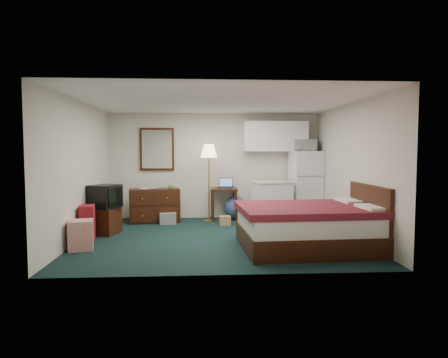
{
  "coord_description": "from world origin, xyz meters",
  "views": [
    {
      "loc": [
        -0.33,
        -7.31,
        1.6
      ],
      "look_at": [
        0.12,
        0.32,
        1.07
      ],
      "focal_mm": 32.0,
      "sensor_mm": 36.0,
      "label": 1
    }
  ],
  "objects": [
    {
      "name": "fridge",
      "position": [
        2.13,
        1.88,
        0.8
      ],
      "size": [
        0.72,
        0.72,
        1.61
      ],
      "primitive_type": null,
      "rotation": [
        0.0,
        0.0,
        0.09
      ],
      "color": "white",
      "rests_on": "floor"
    },
    {
      "name": "floor_lamp",
      "position": [
        -0.13,
        1.74,
        0.88
      ],
      "size": [
        0.46,
        0.46,
        1.76
      ],
      "primitive_type": null,
      "rotation": [
        0.0,
        0.0,
        -0.22
      ],
      "color": "#C08842",
      "rests_on": "floor"
    },
    {
      "name": "floor",
      "position": [
        0.0,
        0.0,
        0.0
      ],
      "size": [
        5.0,
        4.5,
        0.01
      ],
      "primitive_type": "cube",
      "color": "black",
      "rests_on": "ground"
    },
    {
      "name": "laptop",
      "position": [
        0.25,
        1.94,
        0.86
      ],
      "size": [
        0.38,
        0.33,
        0.23
      ],
      "primitive_type": null,
      "rotation": [
        0.0,
        0.0,
        -0.2
      ],
      "color": "black",
      "rests_on": "desk"
    },
    {
      "name": "bed",
      "position": [
        1.45,
        -0.92,
        0.35
      ],
      "size": [
        2.27,
        1.82,
        0.7
      ],
      "primitive_type": null,
      "rotation": [
        0.0,
        0.0,
        0.05
      ],
      "color": "#591723",
      "rests_on": "floor"
    },
    {
      "name": "mug",
      "position": [
        -0.99,
        1.65,
        0.82
      ],
      "size": [
        0.15,
        0.13,
        0.12
      ],
      "primitive_type": "imported",
      "rotation": [
        0.0,
        0.0,
        0.36
      ],
      "color": "#559247",
      "rests_on": "dresser"
    },
    {
      "name": "microwave",
      "position": [
        2.11,
        1.9,
        1.77
      ],
      "size": [
        0.51,
        0.29,
        0.34
      ],
      "primitive_type": "imported",
      "rotation": [
        0.0,
        0.0,
        -0.04
      ],
      "color": "white",
      "rests_on": "fridge"
    },
    {
      "name": "suitcase",
      "position": [
        -2.35,
        -0.11,
        0.32
      ],
      "size": [
        0.31,
        0.43,
        0.64
      ],
      "primitive_type": null,
      "rotation": [
        0.0,
        0.0,
        0.17
      ],
      "color": "maroon",
      "rests_on": "floor"
    },
    {
      "name": "file_bin",
      "position": [
        -1.04,
        1.47,
        0.12
      ],
      "size": [
        0.36,
        0.27,
        0.25
      ],
      "primitive_type": null,
      "rotation": [
        0.0,
        0.0,
        0.02
      ],
      "color": "gray",
      "rests_on": "floor"
    },
    {
      "name": "walls",
      "position": [
        0.0,
        0.0,
        1.25
      ],
      "size": [
        5.01,
        4.51,
        2.5
      ],
      "color": "beige",
      "rests_on": "floor"
    },
    {
      "name": "book_a",
      "position": [
        -1.65,
        1.67,
        0.88
      ],
      "size": [
        0.18,
        0.02,
        0.24
      ],
      "primitive_type": "imported",
      "rotation": [
        0.0,
        0.0,
        0.03
      ],
      "color": "olive",
      "rests_on": "dresser"
    },
    {
      "name": "cardboard_box_a",
      "position": [
        0.2,
        1.26,
        0.1
      ],
      "size": [
        0.25,
        0.22,
        0.2
      ],
      "primitive_type": null,
      "rotation": [
        0.0,
        0.0,
        0.1
      ],
      "color": "olive",
      "rests_on": "floor"
    },
    {
      "name": "kitchen_counter",
      "position": [
        1.29,
        1.64,
        0.44
      ],
      "size": [
        0.91,
        0.76,
        0.89
      ],
      "primitive_type": null,
      "rotation": [
        0.0,
        0.0,
        0.19
      ],
      "color": "white",
      "rests_on": "floor"
    },
    {
      "name": "cardboard_box_b",
      "position": [
        0.84,
        1.7,
        0.13
      ],
      "size": [
        0.25,
        0.28,
        0.26
      ],
      "primitive_type": null,
      "rotation": [
        0.0,
        0.0,
        -0.12
      ],
      "color": "olive",
      "rests_on": "floor"
    },
    {
      "name": "headboard",
      "position": [
        2.46,
        -0.92,
        0.55
      ],
      "size": [
        0.06,
        1.56,
        1.0
      ],
      "primitive_type": null,
      "color": "#35170A",
      "rests_on": "walls"
    },
    {
      "name": "tv_stand",
      "position": [
        -2.21,
        0.47,
        0.25
      ],
      "size": [
        0.63,
        0.66,
        0.51
      ],
      "primitive_type": null,
      "rotation": [
        0.0,
        0.0,
        -0.25
      ],
      "color": "#35170A",
      "rests_on": "floor"
    },
    {
      "name": "upper_cabinets",
      "position": [
        1.45,
        2.08,
        1.95
      ],
      "size": [
        1.5,
        0.35,
        0.7
      ],
      "primitive_type": null,
      "color": "white",
      "rests_on": "walls"
    },
    {
      "name": "ceiling",
      "position": [
        0.0,
        0.0,
        2.5
      ],
      "size": [
        5.0,
        4.5,
        0.01
      ],
      "primitive_type": "cube",
      "color": "beige",
      "rests_on": "walls"
    },
    {
      "name": "crt_tv",
      "position": [
        -2.17,
        0.44,
        0.73
      ],
      "size": [
        0.66,
        0.68,
        0.45
      ],
      "primitive_type": null,
      "rotation": [
        0.0,
        0.0,
        -0.44
      ],
      "color": "black",
      "rests_on": "tv_stand"
    },
    {
      "name": "mirror",
      "position": [
        -1.35,
        2.22,
        1.65
      ],
      "size": [
        0.8,
        0.06,
        1.0
      ],
      "primitive_type": null,
      "color": "white",
      "rests_on": "walls"
    },
    {
      "name": "desk",
      "position": [
        0.22,
        1.93,
        0.37
      ],
      "size": [
        0.6,
        0.6,
        0.74
      ],
      "primitive_type": null,
      "rotation": [
        0.0,
        0.0,
        0.02
      ],
      "color": "#35170A",
      "rests_on": "floor"
    },
    {
      "name": "book_b",
      "position": [
        -1.47,
        1.82,
        0.88
      ],
      "size": [
        0.17,
        0.07,
        0.23
      ],
      "primitive_type": "imported",
      "rotation": [
        0.0,
        0.0,
        0.26
      ],
      "color": "olive",
      "rests_on": "dresser"
    },
    {
      "name": "retail_box",
      "position": [
        -2.28,
        -0.77,
        0.24
      ],
      "size": [
        0.46,
        0.46,
        0.48
      ],
      "primitive_type": null,
      "rotation": [
        0.0,
        0.0,
        0.24
      ],
      "color": "#F1DDCE",
      "rests_on": "floor"
    },
    {
      "name": "exercise_ball",
      "position": [
        0.5,
        1.96,
        0.27
      ],
      "size": [
        0.63,
        0.63,
        0.55
      ],
      "primitive_type": "sphere",
      "rotation": [
        0.0,
        0.0,
        0.17
      ],
      "color": "navy",
      "rests_on": "floor"
    },
    {
      "name": "dresser",
      "position": [
        -1.36,
        1.72,
        0.38
      ],
      "size": [
        1.17,
        0.66,
        0.76
      ],
      "primitive_type": null,
      "rotation": [
        0.0,
        0.0,
        0.14
      ],
      "color": "#35170A",
      "rests_on": "floor"
    }
  ]
}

